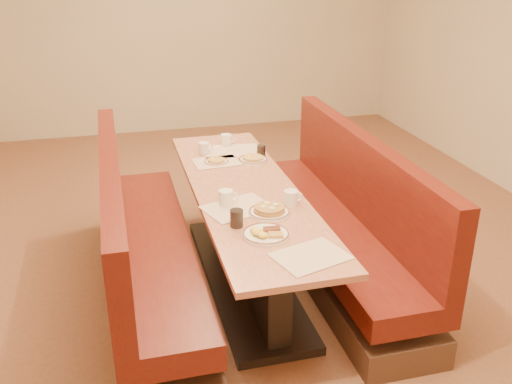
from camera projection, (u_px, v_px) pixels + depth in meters
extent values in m
plane|color=#9E6647|center=(246.00, 281.00, 4.24)|extent=(8.00, 8.00, 0.00)
cube|color=beige|center=(171.00, 23.00, 7.24)|extent=(6.00, 0.04, 2.80)
cube|color=black|center=(246.00, 278.00, 4.22)|extent=(0.55, 1.88, 0.06)
cube|color=black|center=(245.00, 239.00, 4.10)|extent=(0.15, 1.75, 0.71)
cube|color=tan|center=(245.00, 191.00, 3.95)|extent=(0.70, 2.50, 0.04)
cube|color=#4C3326|center=(153.00, 282.00, 4.04)|extent=(0.55, 2.50, 0.20)
cube|color=#5F1D10|center=(151.00, 249.00, 3.93)|extent=(0.55, 2.50, 0.16)
cube|color=#5F1D10|center=(113.00, 202.00, 3.73)|extent=(0.12, 2.50, 0.60)
cube|color=#4C3326|center=(331.00, 258.00, 4.35)|extent=(0.55, 2.50, 0.20)
cube|color=#5F1D10|center=(333.00, 227.00, 4.25)|extent=(0.55, 2.50, 0.16)
cube|color=#5F1D10|center=(364.00, 177.00, 4.15)|extent=(0.12, 2.50, 0.60)
cube|color=beige|center=(238.00, 208.00, 3.64)|extent=(0.49, 0.43, 0.00)
cube|color=beige|center=(311.00, 256.00, 3.07)|extent=(0.45, 0.39, 0.00)
cube|color=beige|center=(216.00, 162.00, 4.42)|extent=(0.36, 0.28, 0.00)
cube|color=beige|center=(232.00, 151.00, 4.66)|extent=(0.48, 0.38, 0.00)
cylinder|color=white|center=(269.00, 212.00, 3.57)|extent=(0.26, 0.26, 0.02)
torus|color=brown|center=(269.00, 211.00, 3.56)|extent=(0.26, 0.26, 0.01)
cylinder|color=#AF813F|center=(269.00, 210.00, 3.56)|extent=(0.20, 0.20, 0.02)
cylinder|color=#AF813F|center=(269.00, 208.00, 3.55)|extent=(0.19, 0.19, 0.02)
cylinder|color=#FFFAA6|center=(276.00, 205.00, 3.56)|extent=(0.03, 0.03, 0.01)
cylinder|color=#FFFAA6|center=(267.00, 203.00, 3.58)|extent=(0.03, 0.03, 0.01)
cylinder|color=#FFFAA6|center=(263.00, 207.00, 3.53)|extent=(0.03, 0.03, 0.01)
cylinder|color=#FFFAA6|center=(272.00, 208.00, 3.51)|extent=(0.03, 0.03, 0.01)
cylinder|color=white|center=(266.00, 235.00, 3.29)|extent=(0.28, 0.28, 0.02)
torus|color=brown|center=(266.00, 233.00, 3.29)|extent=(0.28, 0.28, 0.01)
ellipsoid|color=yellow|center=(257.00, 232.00, 3.26)|extent=(0.07, 0.07, 0.04)
ellipsoid|color=yellow|center=(263.00, 235.00, 3.23)|extent=(0.06, 0.06, 0.03)
ellipsoid|color=yellow|center=(255.00, 229.00, 3.30)|extent=(0.06, 0.06, 0.03)
cylinder|color=brown|center=(272.00, 230.00, 3.30)|extent=(0.10, 0.03, 0.02)
cylinder|color=brown|center=(272.00, 228.00, 3.33)|extent=(0.10, 0.03, 0.02)
cube|color=gold|center=(276.00, 235.00, 3.25)|extent=(0.10, 0.08, 0.02)
cylinder|color=white|center=(253.00, 160.00, 4.45)|extent=(0.23, 0.23, 0.02)
torus|color=brown|center=(253.00, 159.00, 4.45)|extent=(0.23, 0.23, 0.01)
cylinder|color=#F0BC55|center=(253.00, 158.00, 4.45)|extent=(0.16, 0.16, 0.02)
ellipsoid|color=yellow|center=(249.00, 156.00, 4.45)|extent=(0.05, 0.05, 0.02)
cylinder|color=white|center=(216.00, 162.00, 4.41)|extent=(0.19, 0.19, 0.01)
torus|color=brown|center=(216.00, 161.00, 4.41)|extent=(0.19, 0.19, 0.01)
cylinder|color=#F0BC55|center=(216.00, 160.00, 4.41)|extent=(0.13, 0.13, 0.01)
ellipsoid|color=yellow|center=(213.00, 159.00, 4.41)|extent=(0.04, 0.04, 0.02)
cylinder|color=white|center=(291.00, 198.00, 3.68)|extent=(0.09, 0.09, 0.10)
torus|color=white|center=(298.00, 197.00, 3.69)|extent=(0.07, 0.02, 0.07)
cylinder|color=black|center=(291.00, 192.00, 3.66)|extent=(0.08, 0.08, 0.01)
cylinder|color=white|center=(226.00, 198.00, 3.67)|extent=(0.09, 0.09, 0.10)
torus|color=white|center=(234.00, 197.00, 3.69)|extent=(0.07, 0.02, 0.07)
cylinder|color=black|center=(226.00, 192.00, 3.66)|extent=(0.08, 0.08, 0.01)
cylinder|color=white|center=(226.00, 140.00, 4.79)|extent=(0.09, 0.09, 0.09)
torus|color=white|center=(231.00, 139.00, 4.80)|extent=(0.07, 0.02, 0.07)
cylinder|color=black|center=(226.00, 135.00, 4.77)|extent=(0.08, 0.08, 0.01)
cylinder|color=white|center=(204.00, 148.00, 4.60)|extent=(0.08, 0.08, 0.09)
torus|color=white|center=(209.00, 147.00, 4.61)|extent=(0.07, 0.02, 0.06)
cylinder|color=black|center=(204.00, 143.00, 4.58)|extent=(0.07, 0.07, 0.01)
cylinder|color=black|center=(237.00, 218.00, 3.39)|extent=(0.07, 0.07, 0.11)
cylinder|color=silver|center=(237.00, 218.00, 3.39)|extent=(0.08, 0.08, 0.11)
cylinder|color=black|center=(261.00, 151.00, 4.53)|extent=(0.07, 0.07, 0.09)
cylinder|color=silver|center=(261.00, 151.00, 4.53)|extent=(0.07, 0.07, 0.10)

